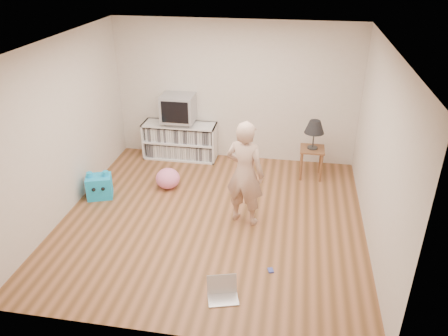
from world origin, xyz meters
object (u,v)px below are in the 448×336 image
media_unit (180,141)px  plush_blue (99,186)px  plush_pink (168,178)px  dvd_deck (179,122)px  crt_tv (178,108)px  table_lamp (315,127)px  side_table (312,155)px  person (245,174)px  laptop (222,292)px

media_unit → plush_blue: 1.94m
plush_pink → dvd_deck: bearing=94.5°
crt_tv → plush_pink: (0.09, -1.19, -0.85)m
crt_tv → table_lamp: crt_tv is taller
table_lamp → side_table: bearing=0.0°
plush_pink → plush_blue: bearing=-154.2°
dvd_deck → person: person is taller
side_table → plush_blue: side_table is taller
crt_tv → person: bearing=-52.7°
crt_tv → table_lamp: bearing=-8.4°
dvd_deck → laptop: dvd_deck is taller
media_unit → side_table: bearing=-8.8°
dvd_deck → plush_pink: size_ratio=1.10×
side_table → person: bearing=-121.5°
person → plush_pink: bearing=-12.0°
media_unit → table_lamp: (2.49, -0.39, 0.59)m
dvd_deck → crt_tv: (0.00, -0.00, 0.29)m
table_lamp → plush_pink: (-2.40, -0.83, -0.77)m
media_unit → person: (1.50, -2.00, 0.45)m
laptop → plush_pink: 2.77m
dvd_deck → table_lamp: 2.53m
dvd_deck → plush_pink: 1.33m
table_lamp → laptop: size_ratio=1.23×
plush_pink → laptop: bearing=-60.4°
media_unit → plush_blue: media_unit is taller
crt_tv → side_table: 2.59m
media_unit → plush_pink: media_unit is taller
dvd_deck → plush_pink: (0.09, -1.20, -0.56)m
side_table → person: 1.93m
dvd_deck → person: 2.49m
dvd_deck → plush_blue: dvd_deck is taller
crt_tv → laptop: crt_tv is taller
media_unit → laptop: size_ratio=3.34×
person → plush_pink: (-1.41, 0.78, -0.63)m
media_unit → side_table: 2.52m
dvd_deck → plush_blue: bearing=-118.6°
media_unit → plush_pink: size_ratio=3.43×
side_table → plush_pink: 2.55m
table_lamp → laptop: (-1.03, -3.24, -0.87)m
person → laptop: person is taller
table_lamp → person: bearing=-121.5°
laptop → person: bearing=72.2°
side_table → laptop: side_table is taller
table_lamp → dvd_deck: bearing=171.5°
crt_tv → plush_pink: 1.47m
media_unit → laptop: (1.46, -3.62, -0.28)m
laptop → plush_blue: size_ratio=0.87×
dvd_deck → laptop: 3.95m
table_lamp → plush_pink: table_lamp is taller
laptop → side_table: bearing=56.0°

